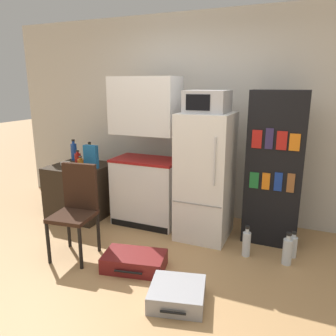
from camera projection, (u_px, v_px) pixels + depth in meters
ground_plane at (134, 289)px, 2.90m from camera, size 24.00×24.00×0.00m
wall_back at (219, 119)px, 4.28m from camera, size 6.40×0.10×2.65m
side_table at (81, 190)px, 4.49m from camera, size 0.74×0.72×0.70m
kitchen_hutch at (146, 158)px, 4.11m from camera, size 0.84×0.50×1.85m
refrigerator at (205, 176)px, 3.78m from camera, size 0.58×0.64×1.46m
microwave at (208, 102)px, 3.56m from camera, size 0.45×0.44×0.24m
bookshelf at (274, 169)px, 3.60m from camera, size 0.59×0.33×1.71m
bottle_amber_beer at (81, 165)px, 4.11m from camera, size 0.08×0.08×0.19m
bottle_ketchup_red at (78, 159)px, 4.37m from camera, size 0.08×0.08×0.21m
bottle_clear_short at (93, 160)px, 4.44m from camera, size 0.06×0.06×0.15m
bottle_blue_soda at (74, 151)px, 4.68m from camera, size 0.09×0.09×0.30m
bottle_olive_oil at (90, 153)px, 4.63m from camera, size 0.08×0.08×0.27m
bowl at (65, 163)px, 4.43m from camera, size 0.13×0.13×0.04m
cereal_box at (91, 157)px, 4.22m from camera, size 0.19×0.07×0.30m
chair at (77, 203)px, 3.40m from camera, size 0.44×0.45×0.97m
suitcase_large_flat at (134, 261)px, 3.21m from camera, size 0.66×0.46×0.16m
suitcase_small_flat at (177, 294)px, 2.71m from camera, size 0.53×0.52×0.15m
water_bottle_front at (246, 243)px, 3.44m from camera, size 0.08×0.08×0.34m
water_bottle_middle at (293, 246)px, 3.42m from camera, size 0.09×0.09×0.28m
water_bottle_back at (287, 251)px, 3.28m from camera, size 0.09×0.09×0.34m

